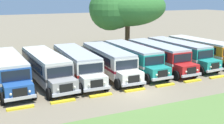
{
  "coord_description": "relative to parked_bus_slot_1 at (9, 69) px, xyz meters",
  "views": [
    {
      "loc": [
        -11.86,
        -20.27,
        8.31
      ],
      "look_at": [
        0.0,
        5.35,
        1.6
      ],
      "focal_mm": 45.29,
      "sensor_mm": 36.0,
      "label": 1
    }
  ],
  "objects": [
    {
      "name": "parked_bus_slot_3",
      "position": [
        6.52,
        -0.42,
        0.0
      ],
      "size": [
        2.84,
        10.86,
        2.82
      ],
      "rotation": [
        0.0,
        0.0,
        -1.59
      ],
      "color": "silver",
      "rests_on": "ground_plane"
    },
    {
      "name": "parked_bus_slot_5",
      "position": [
        13.13,
        -0.18,
        0.0
      ],
      "size": [
        2.81,
        10.86,
        2.82
      ],
      "rotation": [
        0.0,
        0.0,
        -1.56
      ],
      "color": "teal",
      "rests_on": "ground_plane"
    },
    {
      "name": "broad_shade_tree",
      "position": [
        18.39,
        11.74,
        5.05
      ],
      "size": [
        12.69,
        12.55,
        10.66
      ],
      "color": "brown",
      "rests_on": "ground_plane"
    },
    {
      "name": "curb_wheelstop_1",
      "position": [
        0.14,
        -6.38,
        -1.51
      ],
      "size": [
        2.0,
        0.36,
        0.15
      ],
      "primitive_type": "cube",
      "color": "yellow",
      "rests_on": "ground_plane"
    },
    {
      "name": "ground_plane",
      "position": [
        9.93,
        -6.94,
        -1.58
      ],
      "size": [
        220.0,
        220.0,
        0.0
      ],
      "primitive_type": "plane",
      "color": "#84755B"
    },
    {
      "name": "parked_bus_slot_2",
      "position": [
        3.4,
        -0.46,
        0.0
      ],
      "size": [
        3.27,
        10.93,
        2.82
      ],
      "rotation": [
        0.0,
        0.0,
        -1.51
      ],
      "color": "#9E9993",
      "rests_on": "ground_plane"
    },
    {
      "name": "parked_bus_slot_4",
      "position": [
        10.01,
        -0.56,
        0.0
      ],
      "size": [
        2.87,
        10.86,
        2.82
      ],
      "rotation": [
        0.0,
        0.0,
        -1.59
      ],
      "color": "silver",
      "rests_on": "ground_plane"
    },
    {
      "name": "parked_bus_slot_1",
      "position": [
        0.0,
        0.0,
        0.0
      ],
      "size": [
        3.13,
        10.9,
        2.82
      ],
      "rotation": [
        0.0,
        0.0,
        -1.52
      ],
      "color": "#23519E",
      "rests_on": "ground_plane"
    },
    {
      "name": "parked_bus_slot_6",
      "position": [
        16.33,
        -0.44,
        0.0
      ],
      "size": [
        2.86,
        10.86,
        2.82
      ],
      "rotation": [
        0.0,
        0.0,
        -1.55
      ],
      "color": "red",
      "rests_on": "ground_plane"
    },
    {
      "name": "parked_bus_slot_8",
      "position": [
        23.12,
        0.0,
        0.0
      ],
      "size": [
        3.43,
        10.95,
        2.82
      ],
      "rotation": [
        0.0,
        0.0,
        -1.49
      ],
      "color": "orange",
      "rests_on": "ground_plane"
    },
    {
      "name": "curb_wheelstop_7",
      "position": [
        19.73,
        -6.38,
        -1.51
      ],
      "size": [
        2.0,
        0.36,
        0.15
      ],
      "primitive_type": "cube",
      "color": "yellow",
      "rests_on": "ground_plane"
    },
    {
      "name": "curb_wheelstop_3",
      "position": [
        6.67,
        -6.38,
        -1.51
      ],
      "size": [
        2.0,
        0.36,
        0.15
      ],
      "primitive_type": "cube",
      "color": "yellow",
      "rests_on": "ground_plane"
    },
    {
      "name": "curb_wheelstop_2",
      "position": [
        3.41,
        -6.38,
        -1.51
      ],
      "size": [
        2.0,
        0.36,
        0.15
      ],
      "primitive_type": "cube",
      "color": "yellow",
      "rests_on": "ground_plane"
    },
    {
      "name": "curb_wheelstop_6",
      "position": [
        16.46,
        -6.38,
        -1.51
      ],
      "size": [
        2.0,
        0.36,
        0.15
      ],
      "primitive_type": "cube",
      "color": "yellow",
      "rests_on": "ground_plane"
    },
    {
      "name": "curb_wheelstop_4",
      "position": [
        9.93,
        -6.38,
        -1.51
      ],
      "size": [
        2.0,
        0.36,
        0.15
      ],
      "primitive_type": "cube",
      "color": "yellow",
      "rests_on": "ground_plane"
    },
    {
      "name": "curb_wheelstop_5",
      "position": [
        13.2,
        -6.38,
        -1.51
      ],
      "size": [
        2.0,
        0.36,
        0.15
      ],
      "primitive_type": "cube",
      "color": "yellow",
      "rests_on": "ground_plane"
    },
    {
      "name": "parked_bus_slot_7",
      "position": [
        19.64,
        -0.0,
        0.0
      ],
      "size": [
        3.18,
        10.91,
        2.82
      ],
      "rotation": [
        0.0,
        0.0,
        -1.52
      ],
      "color": "teal",
      "rests_on": "ground_plane"
    }
  ]
}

